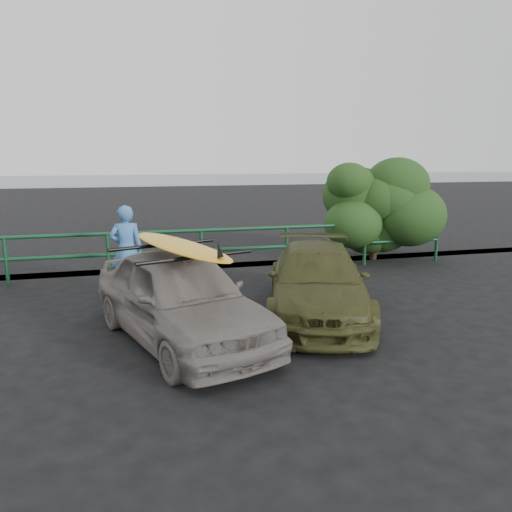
{
  "coord_description": "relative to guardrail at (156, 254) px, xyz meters",
  "views": [
    {
      "loc": [
        -0.6,
        -5.89,
        2.6
      ],
      "look_at": [
        1.48,
        2.03,
        0.97
      ],
      "focal_mm": 35.0,
      "sensor_mm": 36.0,
      "label": 1
    }
  ],
  "objects": [
    {
      "name": "guardrail",
      "position": [
        0.0,
        0.0,
        0.0
      ],
      "size": [
        14.0,
        0.08,
        1.04
      ],
      "primitive_type": null,
      "color": "#134326",
      "rests_on": "ground"
    },
    {
      "name": "shrub_right",
      "position": [
        5.0,
        0.5,
        0.71
      ],
      "size": [
        3.2,
        2.4,
        2.46
      ],
      "primitive_type": null,
      "color": "#244519",
      "rests_on": "ground"
    },
    {
      "name": "roof_rack",
      "position": [
        0.09,
        -4.03,
        0.8
      ],
      "size": [
        1.93,
        1.61,
        0.05
      ],
      "primitive_type": null,
      "rotation": [
        0.0,
        0.0,
        0.32
      ],
      "color": "black",
      "rests_on": "sedan"
    },
    {
      "name": "ground",
      "position": [
        0.0,
        -5.0,
        -0.52
      ],
      "size": [
        80.0,
        80.0,
        0.0
      ],
      "primitive_type": "plane",
      "color": "black"
    },
    {
      "name": "surfboard",
      "position": [
        0.09,
        -4.03,
        0.87
      ],
      "size": [
        1.45,
        2.89,
        0.08
      ],
      "primitive_type": "ellipsoid",
      "rotation": [
        0.0,
        0.0,
        0.32
      ],
      "color": "yellow",
      "rests_on": "roof_rack"
    },
    {
      "name": "ocean",
      "position": [
        0.0,
        55.0,
        -0.52
      ],
      "size": [
        200.0,
        200.0,
        0.0
      ],
      "primitive_type": "plane",
      "color": "slate",
      "rests_on": "ground"
    },
    {
      "name": "sedan",
      "position": [
        0.09,
        -4.03,
        0.13
      ],
      "size": [
        2.64,
        4.08,
        1.29
      ],
      "primitive_type": "imported",
      "rotation": [
        0.0,
        0.0,
        0.32
      ],
      "color": "slate",
      "rests_on": "ground"
    },
    {
      "name": "man",
      "position": [
        -0.62,
        -1.12,
        0.33
      ],
      "size": [
        0.65,
        0.45,
        1.7
      ],
      "primitive_type": "imported",
      "rotation": [
        0.0,
        0.0,
        3.08
      ],
      "color": "#417DC3",
      "rests_on": "ground"
    },
    {
      "name": "olive_vehicle",
      "position": [
        2.42,
        -3.39,
        0.05
      ],
      "size": [
        2.76,
        4.22,
        1.14
      ],
      "primitive_type": "imported",
      "rotation": [
        0.0,
        0.0,
        -0.33
      ],
      "color": "#3E401C",
      "rests_on": "ground"
    }
  ]
}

